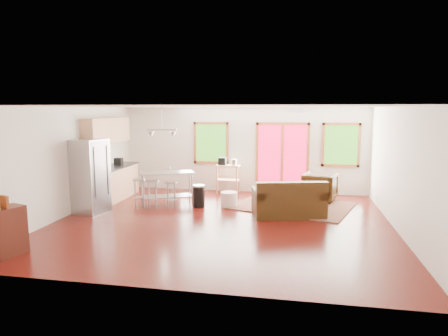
% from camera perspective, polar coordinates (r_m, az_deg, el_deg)
% --- Properties ---
extents(floor, '(7.50, 7.00, 0.02)m').
position_cam_1_polar(floor, '(9.14, -0.35, -7.80)').
color(floor, '#370906').
rests_on(floor, ground).
extents(ceiling, '(7.50, 7.00, 0.02)m').
position_cam_1_polar(ceiling, '(8.78, -0.36, 8.86)').
color(ceiling, white).
rests_on(ceiling, ground).
extents(back_wall, '(7.50, 0.02, 2.60)m').
position_cam_1_polar(back_wall, '(12.30, 2.74, 2.62)').
color(back_wall, silver).
rests_on(back_wall, ground).
extents(left_wall, '(0.02, 7.00, 2.60)m').
position_cam_1_polar(left_wall, '(10.26, -21.46, 0.88)').
color(left_wall, silver).
rests_on(left_wall, ground).
extents(right_wall, '(0.02, 7.00, 2.60)m').
position_cam_1_polar(right_wall, '(8.96, 23.99, -0.29)').
color(right_wall, silver).
rests_on(right_wall, ground).
extents(front_wall, '(7.50, 0.02, 2.60)m').
position_cam_1_polar(front_wall, '(5.51, -7.29, -4.70)').
color(front_wall, silver).
rests_on(front_wall, ground).
extents(window_left, '(1.10, 0.05, 1.30)m').
position_cam_1_polar(window_left, '(12.41, -1.87, 3.60)').
color(window_left, '#2C5F15').
rests_on(window_left, back_wall).
extents(french_doors, '(1.60, 0.05, 2.10)m').
position_cam_1_polar(french_doors, '(12.17, 8.31, 1.53)').
color(french_doors, red).
rests_on(french_doors, back_wall).
extents(window_right, '(1.10, 0.05, 1.30)m').
position_cam_1_polar(window_right, '(12.19, 16.37, 3.18)').
color(window_right, '#2C5F15').
rests_on(window_right, back_wall).
extents(rug, '(3.40, 2.97, 0.03)m').
position_cam_1_polar(rug, '(10.72, 9.78, -5.35)').
color(rug, '#536238').
rests_on(rug, floor).
extents(loveseat, '(1.84, 1.31, 0.89)m').
position_cam_1_polar(loveseat, '(9.70, 9.21, -4.76)').
color(loveseat, black).
rests_on(loveseat, floor).
extents(coffee_table, '(1.19, 0.97, 0.41)m').
position_cam_1_polar(coffee_table, '(10.57, 10.16, -3.65)').
color(coffee_table, '#37150E').
rests_on(coffee_table, floor).
extents(armchair, '(1.03, 1.00, 0.88)m').
position_cam_1_polar(armchair, '(11.39, 13.54, -2.46)').
color(armchair, black).
rests_on(armchair, floor).
extents(ottoman, '(0.59, 0.59, 0.38)m').
position_cam_1_polar(ottoman, '(11.41, 6.83, -3.54)').
color(ottoman, black).
rests_on(ottoman, floor).
extents(pouf, '(0.50, 0.50, 0.38)m').
position_cam_1_polar(pouf, '(10.53, 0.73, -4.48)').
color(pouf, silver).
rests_on(pouf, floor).
extents(vase, '(0.19, 0.19, 0.30)m').
position_cam_1_polar(vase, '(10.60, 11.04, -2.80)').
color(vase, silver).
rests_on(vase, coffee_table).
extents(book, '(0.22, 0.07, 0.29)m').
position_cam_1_polar(book, '(10.39, 13.05, -2.88)').
color(book, maroon).
rests_on(book, coffee_table).
extents(cabinets, '(0.64, 2.24, 2.30)m').
position_cam_1_polar(cabinets, '(11.64, -15.81, 0.13)').
color(cabinets, tan).
rests_on(cabinets, floor).
extents(refrigerator, '(0.87, 0.86, 1.82)m').
position_cam_1_polar(refrigerator, '(10.32, -18.59, -1.13)').
color(refrigerator, '#B7BABC').
rests_on(refrigerator, floor).
extents(island, '(1.50, 1.09, 0.89)m').
position_cam_1_polar(island, '(10.73, -8.12, -2.04)').
color(island, '#B7BABC').
rests_on(island, floor).
extents(cup, '(0.15, 0.14, 0.12)m').
position_cam_1_polar(cup, '(10.61, -7.91, 0.04)').
color(cup, white).
rests_on(cup, island).
extents(bar_stool_a, '(0.43, 0.43, 0.72)m').
position_cam_1_polar(bar_stool_a, '(10.79, -12.11, -2.49)').
color(bar_stool_a, '#B7BABC').
rests_on(bar_stool_a, floor).
extents(bar_stool_b, '(0.42, 0.42, 0.72)m').
position_cam_1_polar(bar_stool_b, '(10.55, -10.19, -2.68)').
color(bar_stool_b, '#B7BABC').
rests_on(bar_stool_b, floor).
extents(bar_stool_c, '(0.42, 0.42, 0.68)m').
position_cam_1_polar(bar_stool_c, '(10.46, -7.57, -2.89)').
color(bar_stool_c, '#B7BABC').
rests_on(bar_stool_c, floor).
extents(trash_can, '(0.34, 0.34, 0.59)m').
position_cam_1_polar(trash_can, '(10.45, -3.61, -4.01)').
color(trash_can, black).
rests_on(trash_can, floor).
extents(kitchen_cart, '(0.73, 0.48, 1.08)m').
position_cam_1_polar(kitchen_cart, '(12.11, 0.49, -0.13)').
color(kitchen_cart, tan).
rests_on(kitchen_cart, floor).
extents(ceiling_flush, '(0.35, 0.35, 0.12)m').
position_cam_1_polar(ceiling_flush, '(9.22, 10.28, 8.21)').
color(ceiling_flush, white).
rests_on(ceiling_flush, ceiling).
extents(pendant_light, '(0.80, 0.18, 0.79)m').
position_cam_1_polar(pendant_light, '(10.75, -8.86, 4.88)').
color(pendant_light, gray).
rests_on(pendant_light, ceiling).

